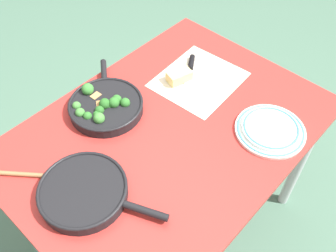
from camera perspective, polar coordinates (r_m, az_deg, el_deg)
ground_plane at (r=2.03m, az=0.00°, el=-14.66°), size 14.00×14.00×0.00m
dining_table_red at (r=1.45m, az=0.00°, el=-2.84°), size 1.18×0.85×0.77m
skillet_broccoli at (r=1.44m, az=-9.55°, el=3.13°), size 0.32×0.36×0.08m
skillet_eggs at (r=1.23m, az=-12.66°, el=-9.70°), size 0.29×0.41×0.05m
wooden_spoon at (r=1.31m, az=-18.03°, el=-7.21°), size 0.24×0.30×0.02m
parchment_sheet at (r=1.57m, az=4.71°, el=7.07°), size 0.36×0.32×0.00m
grater_knife at (r=1.60m, az=3.37°, el=8.37°), size 0.24×0.17×0.02m
cheese_block at (r=1.55m, az=1.73°, el=7.57°), size 0.11×0.08×0.05m
dinner_plate_stack at (r=1.41m, az=15.35°, el=-0.50°), size 0.26×0.26×0.03m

